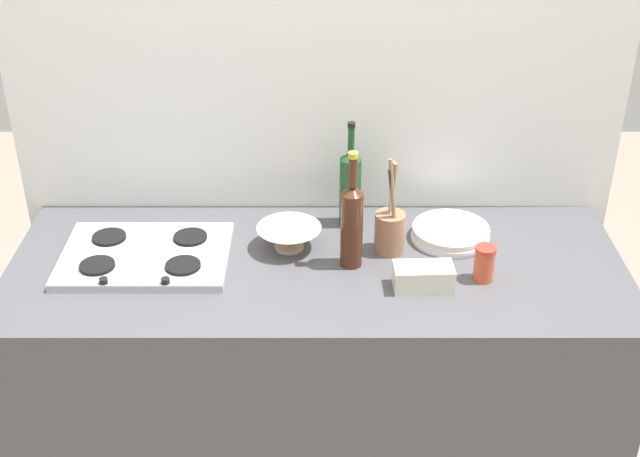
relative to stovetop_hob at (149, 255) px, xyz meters
The scene contains 10 objects.
counter_block 0.68m from the stovetop_hob, ahead, with size 1.80×0.70×0.90m, color #4C4C51.
backsplash_panel 0.64m from the stovetop_hob, 35.22° to the left, with size 1.90×0.06×2.14m, color white.
stovetop_hob is the anchor object (origin of this frame).
plate_stack 0.92m from the stovetop_hob, ahead, with size 0.24×0.24×0.04m.
wine_bottle_leftmost 0.65m from the stovetop_hob, 19.55° to the left, with size 0.07×0.07×0.34m.
wine_bottle_mid_left 0.62m from the stovetop_hob, ahead, with size 0.06×0.06×0.36m.
mixing_bowl 0.43m from the stovetop_hob, ahead, with size 0.19×0.19×0.07m.
butter_dish 0.81m from the stovetop_hob, 10.32° to the right, with size 0.17×0.08×0.07m, color silver.
utensil_crock 0.72m from the stovetop_hob, ahead, with size 0.09×0.09×0.32m.
condiment_jar_front 0.98m from the stovetop_hob, ahead, with size 0.06×0.06×0.11m.
Camera 1 is at (0.01, -2.07, 2.23)m, focal length 47.46 mm.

